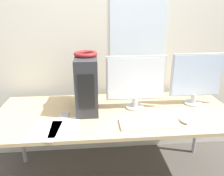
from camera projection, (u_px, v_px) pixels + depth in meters
name	position (u px, v px, depth m)	size (l,w,h in m)	color
wall_back	(110.00, 31.00, 2.19)	(8.00, 0.07, 2.70)	beige
desk	(116.00, 116.00, 1.90)	(2.05, 0.84, 0.72)	tan
pc_tower	(87.00, 83.00, 1.88)	(0.18, 0.44, 0.47)	#2D2D33
headphones	(86.00, 54.00, 1.80)	(0.19, 0.19, 0.04)	maroon
monitor_main	(136.00, 81.00, 1.87)	(0.51, 0.16, 0.47)	#B7B7BC
monitor_right_near	(196.00, 78.00, 1.95)	(0.47, 0.16, 0.48)	#B7B7BC
keyboard	(147.00, 123.00, 1.67)	(0.42, 0.18, 0.02)	silver
mouse	(184.00, 120.00, 1.71)	(0.06, 0.11, 0.03)	#B2B2B7
cell_phone	(64.00, 116.00, 1.80)	(0.07, 0.12, 0.01)	#99999E
paper_sheet_left	(44.00, 131.00, 1.59)	(0.24, 0.32, 0.00)	white
paper_sheet_front	(65.00, 127.00, 1.64)	(0.21, 0.30, 0.00)	white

